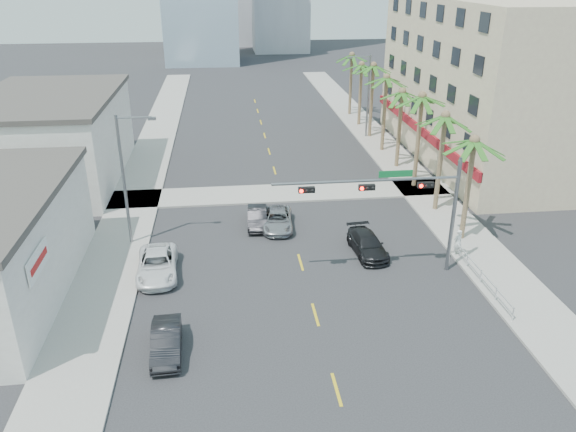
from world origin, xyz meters
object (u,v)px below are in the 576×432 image
object	(u,v)px
car_lane_left	(257,217)
car_lane_center	(278,220)
pedestrian	(458,242)
traffic_signal_mast	(404,198)
car_parked_far	(157,265)
car_lane_right	(367,244)
car_parked_mid	(166,342)

from	to	relation	value
car_lane_left	car_lane_center	size ratio (longest dim) A/B	0.86
pedestrian	car_lane_left	bearing A→B (deg)	-42.74
car_lane_center	pedestrian	distance (m)	12.64
traffic_signal_mast	car_parked_far	world-z (taller)	traffic_signal_mast
traffic_signal_mast	car_lane_center	distance (m)	10.99
traffic_signal_mast	car_lane_right	xyz separation A→B (m)	(-1.23, 2.78, -4.40)
car_parked_far	car_lane_left	world-z (taller)	car_parked_far
car_parked_mid	car_lane_center	world-z (taller)	car_parked_mid
car_parked_far	car_lane_right	bearing A→B (deg)	2.48
car_parked_mid	pedestrian	distance (m)	19.84
car_parked_mid	car_parked_far	xyz separation A→B (m)	(-1.18, 7.85, 0.05)
car_lane_right	traffic_signal_mast	bearing A→B (deg)	-70.79
car_lane_left	car_lane_center	world-z (taller)	car_lane_left
car_lane_center	car_lane_left	bearing A→B (deg)	164.85
car_parked_mid	car_lane_right	world-z (taller)	car_parked_mid
car_parked_mid	pedestrian	world-z (taller)	pedestrian
car_lane_center	car_lane_right	world-z (taller)	car_lane_right
traffic_signal_mast	car_parked_mid	size ratio (longest dim) A/B	2.75
car_parked_mid	pedestrian	bearing A→B (deg)	21.51
car_parked_mid	car_lane_right	bearing A→B (deg)	33.96
traffic_signal_mast	car_parked_far	size ratio (longest dim) A/B	2.16
car_lane_center	car_lane_right	distance (m)	7.23
traffic_signal_mast	pedestrian	size ratio (longest dim) A/B	6.35
traffic_signal_mast	pedestrian	distance (m)	6.29
car_lane_left	car_lane_right	world-z (taller)	car_lane_right
car_lane_right	car_parked_far	bearing A→B (deg)	-179.08
car_lane_left	car_lane_right	bearing A→B (deg)	-33.46
car_lane_left	car_parked_mid	bearing A→B (deg)	-107.08
car_lane_center	pedestrian	world-z (taller)	pedestrian
car_lane_right	car_lane_left	bearing A→B (deg)	138.39
traffic_signal_mast	car_lane_left	size ratio (longest dim) A/B	2.81
pedestrian	car_parked_far	bearing A→B (deg)	-15.61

